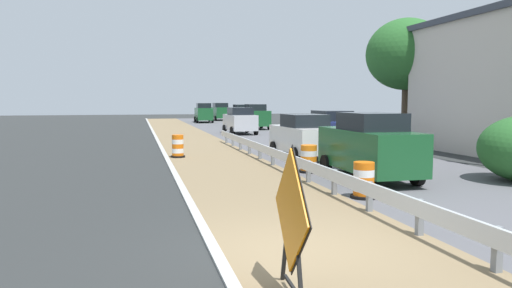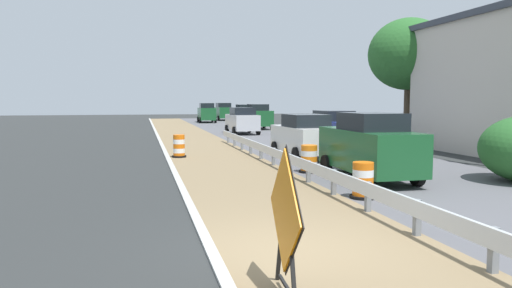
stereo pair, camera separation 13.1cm
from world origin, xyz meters
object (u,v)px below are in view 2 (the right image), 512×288
car_mid_far_lane (334,129)px  car_distant_b (207,113)px  traffic_barrel_nearest (363,182)px  car_trailing_near_lane (246,115)px  traffic_barrel_close (309,160)px  traffic_barrel_mid (179,147)px  car_distant_a (224,112)px  car_trailing_far_lane (369,146)px  car_lead_near_lane (242,121)px  car_lead_far_lane (304,136)px  car_distant_c (258,117)px  warning_sign_diamond (285,216)px

car_mid_far_lane → car_distant_b: 30.58m
traffic_barrel_nearest → car_trailing_near_lane: car_trailing_near_lane is taller
traffic_barrel_nearest → car_distant_b: bearing=87.7°
traffic_barrel_close → traffic_barrel_mid: (-4.17, 5.64, 0.02)m
car_distant_b → car_distant_a: bearing=-26.1°
car_trailing_near_lane → car_distant_a: (0.06, 13.66, 0.04)m
car_trailing_far_lane → car_mid_far_lane: bearing=-16.2°
car_trailing_far_lane → car_distant_a: size_ratio=0.96×
traffic_barrel_nearest → traffic_barrel_close: 4.57m
traffic_barrel_mid → car_distant_b: (5.74, 33.29, 0.66)m
car_trailing_near_lane → car_lead_near_lane: bearing=-14.5°
traffic_barrel_nearest → car_lead_far_lane: car_lead_far_lane is taller
car_mid_far_lane → car_distant_c: 17.02m
car_lead_far_lane → car_mid_far_lane: (3.31, 4.37, 0.02)m
traffic_barrel_nearest → warning_sign_diamond: bearing=-125.0°
traffic_barrel_close → traffic_barrel_mid: size_ratio=0.96×
traffic_barrel_nearest → car_distant_a: (4.69, 49.03, 0.68)m
traffic_barrel_close → car_mid_far_lane: bearing=61.7°
car_lead_far_lane → car_mid_far_lane: car_mid_far_lane is taller
warning_sign_diamond → traffic_barrel_close: warning_sign_diamond is taller
car_mid_far_lane → car_trailing_far_lane: bearing=-18.8°
car_lead_near_lane → car_distant_c: (2.73, 5.90, 0.09)m
traffic_barrel_nearest → car_mid_far_lane: bearing=70.1°
car_distant_a → car_distant_b: bearing=-28.7°
car_distant_c → traffic_barrel_mid: bearing=-22.5°
car_trailing_near_lane → car_lead_far_lane: bearing=-7.5°
traffic_barrel_nearest → car_distant_c: 30.44m
warning_sign_diamond → car_lead_near_lane: car_lead_near_lane is taller
traffic_barrel_nearest → car_lead_far_lane: 8.83m
warning_sign_diamond → car_distant_a: (8.52, 54.48, 0.05)m
car_mid_far_lane → car_distant_c: (-0.13, 17.02, 0.10)m
traffic_barrel_mid → car_distant_c: bearing=66.6°
car_trailing_near_lane → car_mid_far_lane: 22.31m
car_lead_far_lane → car_distant_b: 34.81m
traffic_barrel_nearest → car_lead_near_lane: 24.26m
car_distant_c → traffic_barrel_close: bearing=-9.0°
car_lead_far_lane → car_trailing_far_lane: car_trailing_far_lane is taller
car_mid_far_lane → car_lead_near_lane: bearing=-167.2°
car_lead_far_lane → car_distant_b: car_distant_b is taller
car_trailing_far_lane → car_distant_b: size_ratio=0.99×
warning_sign_diamond → car_distant_a: bearing=-95.2°
car_lead_far_lane → car_trailing_far_lane: size_ratio=0.94×
car_lead_near_lane → car_distant_b: car_distant_b is taller
traffic_barrel_mid → car_distant_a: 39.79m
car_trailing_far_lane → car_distant_b: (0.18, 40.75, 0.03)m
traffic_barrel_nearest → traffic_barrel_close: size_ratio=0.97×
warning_sign_diamond → car_lead_near_lane: 30.18m
traffic_barrel_mid → car_lead_near_lane: bearing=67.2°
car_mid_far_lane → car_distant_a: size_ratio=0.98×
warning_sign_diamond → car_trailing_far_lane: size_ratio=0.44×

